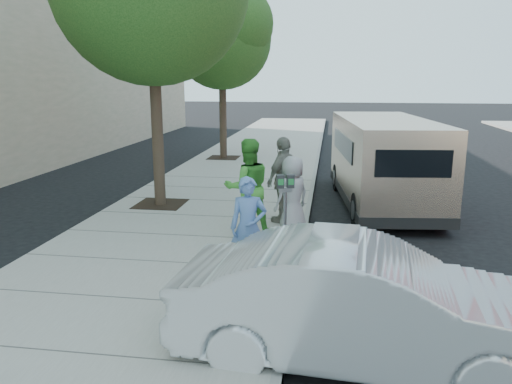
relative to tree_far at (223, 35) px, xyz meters
The scene contains 11 objects.
ground 11.36m from the tree_far, 77.30° to the right, with size 120.00×120.00×0.00m, color black.
sidewalk 11.17m from the tree_far, 82.85° to the right, with size 5.00×60.00×0.15m, color gray.
curb_face 11.70m from the tree_far, 69.73° to the right, with size 0.12×60.00×0.16m, color gray.
tree_far is the anchor object (origin of this frame).
parking_meter 12.02m from the tree_far, 72.57° to the right, with size 0.32×0.19×1.50m.
van 9.12m from the tree_far, 48.40° to the right, with size 2.65×6.28×2.27m.
sedan 15.27m from the tree_far, 71.65° to the right, with size 1.55×4.43×1.46m, color silver.
person_officer 12.84m from the tree_far, 76.13° to the right, with size 0.59×0.39×1.62m, color #577DBA.
person_green_shirt 10.76m from the tree_far, 75.25° to the right, with size 0.96×0.75×1.97m, color green.
person_gray_shirt 10.89m from the tree_far, 70.11° to the right, with size 0.79×0.51×1.61m, color #9A9A9C.
person_striped_polo 10.00m from the tree_far, 69.77° to the right, with size 1.11×0.46×1.90m, color gray.
Camera 1 is at (1.93, -9.40, 3.29)m, focal length 35.00 mm.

